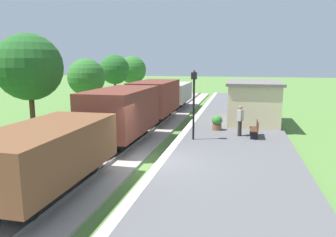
# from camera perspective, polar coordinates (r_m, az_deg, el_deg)

# --- Properties ---
(ground_plane) EXTENTS (160.00, 160.00, 0.00)m
(ground_plane) POSITION_cam_1_polar(r_m,az_deg,el_deg) (13.63, -2.85, -8.49)
(ground_plane) COLOR #517A38
(platform_slab) EXTENTS (6.00, 60.00, 0.25)m
(platform_slab) POSITION_cam_1_polar(r_m,az_deg,el_deg) (13.13, 10.88, -8.82)
(platform_slab) COLOR #565659
(platform_slab) RESTS_ON ground
(platform_edge_stripe) EXTENTS (0.36, 60.00, 0.01)m
(platform_edge_stripe) POSITION_cam_1_polar(r_m,az_deg,el_deg) (13.45, -1.21, -7.59)
(platform_edge_stripe) COLOR silver
(platform_edge_stripe) RESTS_ON platform_slab
(track_ballast) EXTENTS (3.80, 60.00, 0.12)m
(track_ballast) POSITION_cam_1_polar(r_m,az_deg,el_deg) (14.42, -12.16, -7.40)
(track_ballast) COLOR #9E9389
(track_ballast) RESTS_ON ground
(rail_near) EXTENTS (0.07, 60.00, 0.14)m
(rail_near) POSITION_cam_1_polar(r_m,az_deg,el_deg) (14.10, -9.50, -7.16)
(rail_near) COLOR slate
(rail_near) RESTS_ON track_ballast
(rail_far) EXTENTS (0.07, 60.00, 0.14)m
(rail_far) POSITION_cam_1_polar(r_m,az_deg,el_deg) (14.69, -14.74, -6.65)
(rail_far) COLOR slate
(rail_far) RESTS_ON track_ballast
(freight_train) EXTENTS (2.50, 26.00, 2.72)m
(freight_train) POSITION_cam_1_polar(r_m,az_deg,el_deg) (19.60, -4.89, 1.94)
(freight_train) COLOR brown
(freight_train) RESTS_ON rail_near
(station_hut) EXTENTS (3.50, 5.80, 2.78)m
(station_hut) POSITION_cam_1_polar(r_m,az_deg,el_deg) (22.63, 14.98, 3.00)
(station_hut) COLOR beige
(station_hut) RESTS_ON platform_slab
(bench_near_hut) EXTENTS (0.42, 1.50, 0.91)m
(bench_near_hut) POSITION_cam_1_polar(r_m,az_deg,el_deg) (18.11, 15.37, -1.76)
(bench_near_hut) COLOR #422819
(bench_near_hut) RESTS_ON platform_slab
(person_waiting) EXTENTS (0.38, 0.45, 1.71)m
(person_waiting) POSITION_cam_1_polar(r_m,az_deg,el_deg) (18.12, 12.80, -0.15)
(person_waiting) COLOR #38332D
(person_waiting) RESTS_ON platform_slab
(potted_planter) EXTENTS (0.64, 0.64, 0.92)m
(potted_planter) POSITION_cam_1_polar(r_m,az_deg,el_deg) (19.48, 8.79, -0.67)
(potted_planter) COLOR brown
(potted_planter) RESTS_ON platform_slab
(lamp_post_near) EXTENTS (0.28, 0.28, 3.70)m
(lamp_post_near) POSITION_cam_1_polar(r_m,az_deg,el_deg) (16.65, 4.67, 4.80)
(lamp_post_near) COLOR black
(lamp_post_near) RESTS_ON platform_slab
(tree_trackside_mid) EXTENTS (3.62, 3.62, 5.86)m
(tree_trackside_mid) POSITION_cam_1_polar(r_m,az_deg,el_deg) (18.99, -23.68, 8.40)
(tree_trackside_mid) COLOR #4C3823
(tree_trackside_mid) RESTS_ON ground
(tree_trackside_far) EXTENTS (3.05, 3.05, 4.60)m
(tree_trackside_far) POSITION_cam_1_polar(r_m,az_deg,el_deg) (27.02, -14.43, 7.15)
(tree_trackside_far) COLOR #4C3823
(tree_trackside_far) RESTS_ON ground
(tree_field_left) EXTENTS (3.12, 3.12, 5.07)m
(tree_field_left) POSITION_cam_1_polar(r_m,az_deg,el_deg) (34.48, -9.55, 8.66)
(tree_field_left) COLOR #4C3823
(tree_field_left) RESTS_ON ground
(tree_field_distant) EXTENTS (3.50, 3.50, 5.03)m
(tree_field_distant) POSITION_cam_1_polar(r_m,az_deg,el_deg) (40.91, -6.43, 8.65)
(tree_field_distant) COLOR #4C3823
(tree_field_distant) RESTS_ON ground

